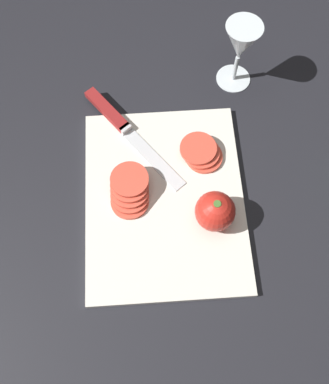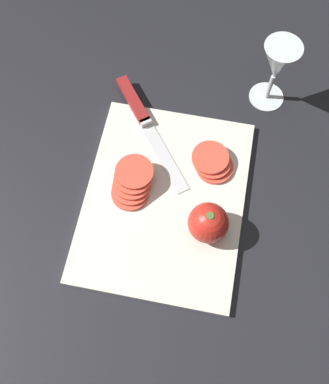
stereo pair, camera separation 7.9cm
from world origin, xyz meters
name	(u,v)px [view 2 (the right image)]	position (x,y,z in m)	size (l,w,h in m)	color
ground_plane	(189,180)	(0.00, 0.00, 0.00)	(3.00, 3.00, 0.00)	black
cutting_board	(164,200)	(0.05, -0.04, 0.01)	(0.37, 0.29, 0.01)	silver
wine_glass	(278,65)	(-0.22, 0.12, 0.10)	(0.07, 0.07, 0.15)	silver
whole_tomato	(208,223)	(0.09, 0.05, 0.05)	(0.07, 0.07, 0.07)	red
knife	(139,111)	(-0.12, -0.12, 0.02)	(0.23, 0.19, 0.01)	silver
tomato_slice_stack_near	(132,183)	(0.04, -0.10, 0.03)	(0.10, 0.07, 0.03)	#DB4C38
tomato_slice_stack_far	(213,162)	(-0.03, 0.04, 0.02)	(0.08, 0.08, 0.02)	#DB4C38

